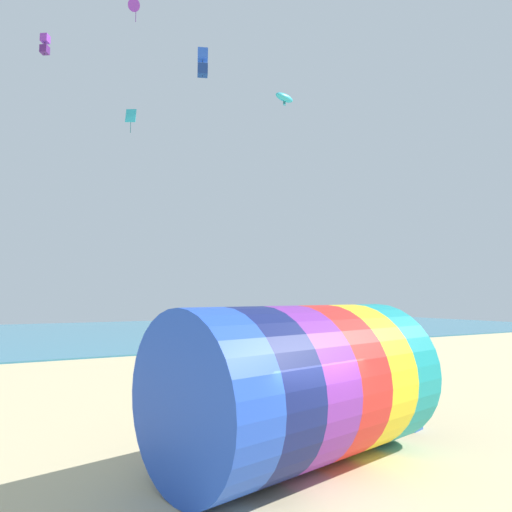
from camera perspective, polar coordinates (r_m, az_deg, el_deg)
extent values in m
plane|color=#CCBA8C|center=(10.07, 6.21, -27.08)|extent=(120.00, 120.00, 0.00)
cube|color=teal|center=(50.05, -23.08, -8.98)|extent=(120.00, 40.00, 0.10)
cylinder|color=blue|center=(9.16, -6.94, -17.60)|extent=(1.79, 3.71, 3.57)
cylinder|color=navy|center=(9.79, -1.50, -16.82)|extent=(1.79, 3.71, 3.57)
cylinder|color=purple|center=(10.50, 3.21, -16.02)|extent=(1.79, 3.71, 3.57)
cylinder|color=red|center=(11.26, 7.27, -15.24)|extent=(1.79, 3.71, 3.57)
cylinder|color=yellow|center=(12.07, 10.78, -14.50)|extent=(1.79, 3.71, 3.57)
cylinder|color=teal|center=(12.92, 13.81, -13.82)|extent=(1.79, 3.71, 3.57)
cylinder|color=black|center=(13.37, 15.23, -13.49)|extent=(0.74, 3.22, 3.28)
cylinder|color=#726651|center=(14.60, 15.88, -18.17)|extent=(0.24, 0.24, 0.85)
cube|color=#232328|center=(14.45, 15.81, -15.29)|extent=(0.42, 0.36, 0.64)
sphere|color=#9E7051|center=(14.38, 15.76, -13.51)|extent=(0.23, 0.23, 0.23)
cone|color=purple|center=(26.56, -14.77, 27.99)|extent=(0.98, 1.03, 0.83)
cylinder|color=#4C1E6B|center=(26.29, -14.79, 27.07)|extent=(0.03, 0.03, 0.67)
cube|color=purple|center=(19.66, -24.85, 23.43)|extent=(0.36, 0.36, 0.28)
cube|color=#4C1E6B|center=(19.46, -24.90, 22.34)|extent=(0.36, 0.36, 0.28)
cylinder|color=black|center=(19.56, -24.88, 22.89)|extent=(0.02, 0.02, 0.75)
cube|color=#2DB2C6|center=(27.26, -15.38, 16.56)|extent=(0.60, 0.46, 0.81)
cylinder|color=#1B6B77|center=(27.06, -15.41, 15.45)|extent=(0.03, 0.03, 0.82)
ellipsoid|color=#2DB2C6|center=(30.42, 3.56, 19.15)|extent=(1.62, 1.04, 0.63)
cube|color=#1B6B77|center=(30.29, 3.56, 18.60)|extent=(0.21, 0.08, 0.38)
cube|color=blue|center=(28.89, -6.67, 23.69)|extent=(0.75, 0.75, 0.62)
cube|color=navy|center=(28.45, -6.69, 22.05)|extent=(0.75, 0.75, 0.62)
cylinder|color=black|center=(28.67, -6.68, 22.88)|extent=(0.02, 0.02, 1.65)
cylinder|color=#383D56|center=(18.52, 8.94, -15.48)|extent=(0.24, 0.24, 0.84)
cube|color=#338C4C|center=(18.40, 8.91, -13.21)|extent=(0.42, 0.39, 0.63)
sphere|color=tan|center=(18.34, 8.89, -11.82)|extent=(0.23, 0.23, 0.23)
cube|color=#2659B2|center=(14.53, 19.03, -19.16)|extent=(0.60, 0.50, 0.36)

